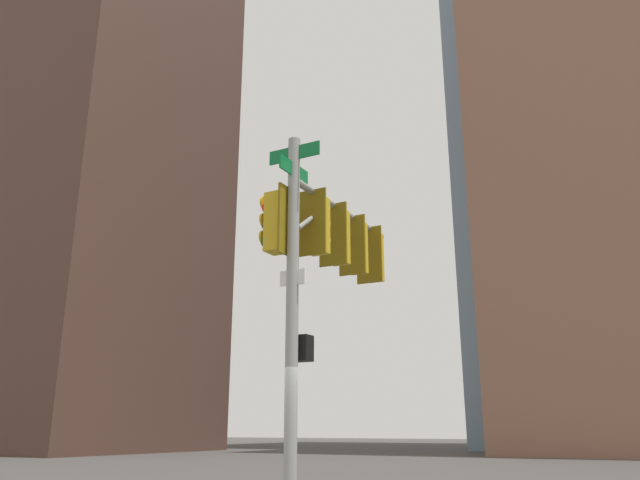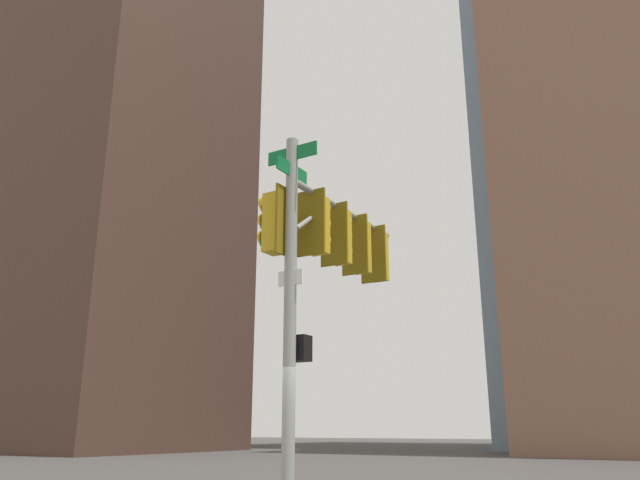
# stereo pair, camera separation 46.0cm
# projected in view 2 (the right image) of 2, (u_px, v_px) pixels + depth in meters

# --- Properties ---
(signal_pole_assembly) EXTENTS (4.09, 1.08, 6.26)m
(signal_pole_assembly) POSITION_uv_depth(u_px,v_px,m) (327.00, 255.00, 11.11)
(signal_pole_assembly) COLOR gray
(signal_pole_assembly) RESTS_ON ground_plane
(building_brick_midblock) EXTENTS (17.01, 19.93, 43.91)m
(building_brick_midblock) POSITION_uv_depth(u_px,v_px,m) (108.00, 186.00, 55.03)
(building_brick_midblock) COLOR #4C3328
(building_brick_midblock) RESTS_ON ground_plane
(building_brick_farside) EXTENTS (23.86, 14.47, 30.66)m
(building_brick_farside) POSITION_uv_depth(u_px,v_px,m) (55.00, 292.00, 65.71)
(building_brick_farside) COLOR #845B47
(building_brick_farside) RESTS_ON ground_plane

